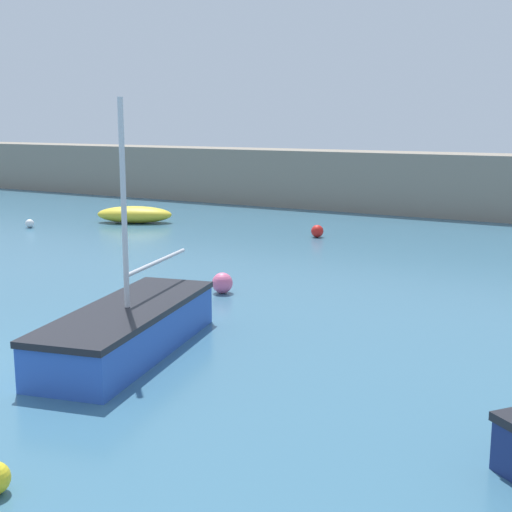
% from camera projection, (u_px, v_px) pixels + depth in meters
% --- Properties ---
extents(harbor_breakwater, '(60.50, 2.78, 2.94)m').
position_uv_depth(harbor_breakwater, '(398.00, 182.00, 35.02)').
color(harbor_breakwater, gray).
rests_on(harbor_breakwater, ground_plane).
extents(open_tender_yellow, '(3.59, 2.64, 0.74)m').
position_uv_depth(open_tender_yellow, '(135.00, 215.00, 31.52)').
color(open_tender_yellow, yellow).
rests_on(open_tender_yellow, ground_plane).
extents(sailboat_twin_hulled, '(2.79, 5.46, 4.92)m').
position_uv_depth(sailboat_twin_hulled, '(128.00, 329.00, 13.93)').
color(sailboat_twin_hulled, '#2D56B7').
rests_on(sailboat_twin_hulled, ground_plane).
extents(mooring_buoy_red, '(0.48, 0.48, 0.48)m').
position_uv_depth(mooring_buoy_red, '(317.00, 231.00, 27.67)').
color(mooring_buoy_red, red).
rests_on(mooring_buoy_red, ground_plane).
extents(mooring_buoy_pink, '(0.55, 0.55, 0.55)m').
position_uv_depth(mooring_buoy_pink, '(222.00, 283.00, 18.76)').
color(mooring_buoy_pink, '#EA668C').
rests_on(mooring_buoy_pink, ground_plane).
extents(mooring_buoy_white, '(0.36, 0.36, 0.36)m').
position_uv_depth(mooring_buoy_white, '(30.00, 223.00, 30.11)').
color(mooring_buoy_white, white).
rests_on(mooring_buoy_white, ground_plane).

